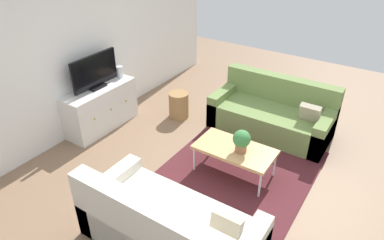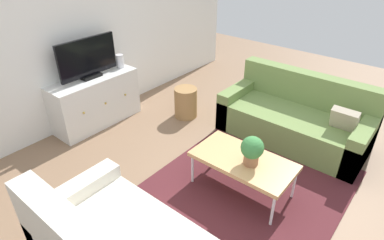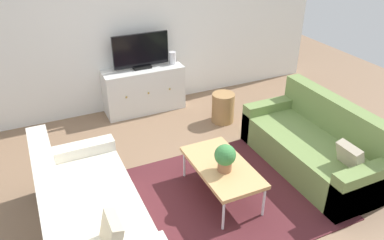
# 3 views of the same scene
# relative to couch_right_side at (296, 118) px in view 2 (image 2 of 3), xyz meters

# --- Properties ---
(ground_plane) EXTENTS (10.00, 10.00, 0.00)m
(ground_plane) POSITION_rel_couch_right_side_xyz_m (-1.44, 0.10, -0.28)
(ground_plane) COLOR #84664C
(wall_back) EXTENTS (6.40, 0.12, 2.70)m
(wall_back) POSITION_rel_couch_right_side_xyz_m (-1.44, 2.65, 1.07)
(wall_back) COLOR white
(wall_back) RESTS_ON ground_plane
(area_rug) EXTENTS (2.50, 1.90, 0.01)m
(area_rug) POSITION_rel_couch_right_side_xyz_m (-1.44, -0.05, -0.27)
(area_rug) COLOR #4C1E23
(area_rug) RESTS_ON ground_plane
(couch_right_side) EXTENTS (0.89, 1.87, 0.84)m
(couch_right_side) POSITION_rel_couch_right_side_xyz_m (0.00, 0.00, 0.00)
(couch_right_side) COLOR olive
(couch_right_side) RESTS_ON ground_plane
(coffee_table) EXTENTS (0.56, 1.05, 0.42)m
(coffee_table) POSITION_rel_couch_right_side_xyz_m (-1.37, -0.00, 0.11)
(coffee_table) COLOR tan
(coffee_table) RESTS_ON ground_plane
(potted_plant) EXTENTS (0.23, 0.23, 0.31)m
(potted_plant) POSITION_rel_couch_right_side_xyz_m (-1.39, -0.10, 0.31)
(potted_plant) COLOR #936042
(potted_plant) RESTS_ON coffee_table
(tv_console) EXTENTS (1.25, 0.47, 0.71)m
(tv_console) POSITION_rel_couch_right_side_xyz_m (-1.47, 2.37, 0.08)
(tv_console) COLOR silver
(tv_console) RESTS_ON ground_plane
(flat_screen_tv) EXTENTS (0.86, 0.16, 0.54)m
(flat_screen_tv) POSITION_rel_couch_right_side_xyz_m (-1.47, 2.39, 0.70)
(flat_screen_tv) COLOR black
(flat_screen_tv) RESTS_ON tv_console
(glass_vase) EXTENTS (0.11, 0.11, 0.19)m
(glass_vase) POSITION_rel_couch_right_side_xyz_m (-0.97, 2.37, 0.53)
(glass_vase) COLOR silver
(glass_vase) RESTS_ON tv_console
(wicker_basket) EXTENTS (0.34, 0.34, 0.45)m
(wicker_basket) POSITION_rel_couch_right_side_xyz_m (-0.51, 1.51, -0.05)
(wicker_basket) COLOR #9E7547
(wicker_basket) RESTS_ON ground_plane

